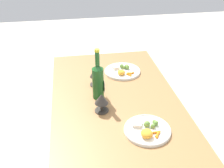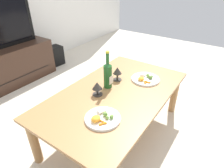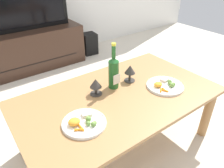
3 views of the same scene
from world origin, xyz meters
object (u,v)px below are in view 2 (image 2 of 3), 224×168
(tv_stand, at_px, (2,68))
(floor_speaker, at_px, (56,55))
(dinner_plate_left, at_px, (102,118))
(dinner_plate_right, at_px, (145,79))
(goblet_right, at_px, (117,72))
(wine_bottle, at_px, (108,74))
(goblet_left, at_px, (97,87))
(dining_table, at_px, (116,98))

(tv_stand, relative_size, floor_speaker, 4.37)
(dinner_plate_left, height_order, dinner_plate_right, dinner_plate_left)
(dinner_plate_right, bearing_deg, goblet_right, 124.73)
(wine_bottle, height_order, goblet_right, wine_bottle)
(goblet_left, relative_size, dinner_plate_right, 0.44)
(tv_stand, bearing_deg, floor_speaker, -2.50)
(dinner_plate_right, bearing_deg, floor_speaker, 76.84)
(goblet_right, height_order, dinner_plate_right, goblet_right)
(goblet_right, relative_size, dinner_plate_right, 0.49)
(dining_table, bearing_deg, dinner_plate_right, -18.72)
(goblet_right, bearing_deg, dinner_plate_left, -157.54)
(floor_speaker, distance_m, goblet_left, 1.84)
(dining_table, distance_m, tv_stand, 1.72)
(goblet_right, bearing_deg, dining_table, -150.81)
(floor_speaker, relative_size, dinner_plate_left, 1.19)
(dining_table, relative_size, dinner_plate_right, 5.13)
(dining_table, bearing_deg, goblet_right, 29.19)
(floor_speaker, height_order, wine_bottle, wine_bottle)
(wine_bottle, xyz_separation_m, goblet_right, (0.15, -0.00, -0.04))
(tv_stand, xyz_separation_m, goblet_left, (-0.02, -1.61, 0.29))
(wine_bottle, distance_m, dinner_plate_right, 0.39)
(dining_table, distance_m, wine_bottle, 0.22)
(goblet_right, bearing_deg, tv_stand, 100.00)
(dining_table, distance_m, goblet_left, 0.21)
(goblet_right, xyz_separation_m, dinner_plate_left, (-0.53, -0.22, -0.08))
(floor_speaker, height_order, dinner_plate_right, dinner_plate_right)
(goblet_left, bearing_deg, dinner_plate_left, -135.78)
(goblet_left, distance_m, goblet_right, 0.30)
(dining_table, bearing_deg, goblet_left, 138.30)
(tv_stand, distance_m, goblet_left, 1.63)
(dinner_plate_right, bearing_deg, wine_bottle, 144.08)
(wine_bottle, bearing_deg, goblet_right, -0.36)
(dining_table, distance_m, dinner_plate_left, 0.37)
(dining_table, height_order, dinner_plate_right, dinner_plate_right)
(dinner_plate_right, bearing_deg, dinner_plate_left, 179.94)
(wine_bottle, xyz_separation_m, dinner_plate_left, (-0.38, -0.22, -0.12))
(dinner_plate_right, bearing_deg, tv_stand, 103.41)
(dining_table, xyz_separation_m, dinner_plate_left, (-0.34, -0.11, 0.08))
(tv_stand, height_order, wine_bottle, wine_bottle)
(tv_stand, bearing_deg, dinner_plate_right, -76.59)
(floor_speaker, distance_m, dinner_plate_right, 1.87)
(tv_stand, bearing_deg, wine_bottle, -85.33)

